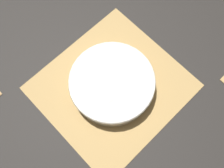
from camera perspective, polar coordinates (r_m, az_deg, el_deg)
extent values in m
plane|color=black|center=(0.85, 0.00, -0.64)|extent=(6.00, 6.00, 0.00)
cube|color=#A8844C|center=(0.85, 0.00, -0.57)|extent=(0.44, 0.41, 0.01)
cube|color=#3D2D19|center=(0.83, -8.86, -8.56)|extent=(0.01, 0.40, 0.00)
cube|color=#3D2D19|center=(0.83, -6.59, -6.53)|extent=(0.01, 0.40, 0.00)
cube|color=#3D2D19|center=(0.83, -4.35, -4.51)|extent=(0.01, 0.40, 0.00)
cube|color=#3D2D19|center=(0.84, -2.15, -2.51)|extent=(0.01, 0.40, 0.00)
cube|color=#3D2D19|center=(0.85, 0.00, -0.54)|extent=(0.01, 0.40, 0.00)
cube|color=#3D2D19|center=(0.86, 2.10, 1.39)|extent=(0.01, 0.40, 0.00)
cube|color=#3D2D19|center=(0.87, 4.15, 3.27)|extent=(0.01, 0.40, 0.00)
cube|color=#3D2D19|center=(0.89, 6.14, 5.08)|extent=(0.01, 0.40, 0.00)
cube|color=#3D2D19|center=(0.90, 8.07, 6.82)|extent=(0.01, 0.40, 0.00)
cylinder|color=silver|center=(0.82, 0.00, 0.13)|extent=(0.26, 0.26, 0.06)
torus|color=silver|center=(0.80, 0.00, 0.65)|extent=(0.27, 0.27, 0.01)
cylinder|color=beige|center=(0.80, -7.00, -0.35)|extent=(0.03, 0.03, 0.01)
cylinder|color=beige|center=(0.81, 6.00, -0.14)|extent=(0.03, 0.03, 0.01)
cylinder|color=beige|center=(0.84, -4.36, 5.39)|extent=(0.03, 0.03, 0.01)
cylinder|color=beige|center=(0.85, -2.62, 3.26)|extent=(0.02, 0.02, 0.01)
cylinder|color=beige|center=(0.85, -1.52, 5.83)|extent=(0.03, 0.03, 0.01)
cylinder|color=beige|center=(0.78, 2.29, -4.99)|extent=(0.03, 0.03, 0.01)
cylinder|color=beige|center=(0.82, 1.50, 1.43)|extent=(0.02, 0.02, 0.01)
cylinder|color=beige|center=(0.80, -3.59, 0.22)|extent=(0.02, 0.02, 0.01)
cylinder|color=beige|center=(0.80, 2.05, -6.15)|extent=(0.03, 0.03, 0.01)
cube|color=#EFEACC|center=(0.81, -2.02, 1.15)|extent=(0.03, 0.03, 0.03)
cube|color=#EFEACC|center=(0.83, -7.02, 0.84)|extent=(0.02, 0.02, 0.02)
cube|color=#EFEACC|center=(0.79, -0.59, -3.17)|extent=(0.02, 0.02, 0.02)
cube|color=#EFEACC|center=(0.86, 3.67, 5.28)|extent=(0.03, 0.03, 0.03)
cube|color=#EFEACC|center=(0.82, 6.62, -2.50)|extent=(0.03, 0.03, 0.03)
cube|color=#EFEACC|center=(0.84, 5.06, 2.65)|extent=(0.03, 0.03, 0.03)
cube|color=#EFEACC|center=(0.82, 0.73, 3.65)|extent=(0.02, 0.02, 0.02)
cube|color=#EFEACC|center=(0.84, -0.37, 6.82)|extent=(0.02, 0.02, 0.02)
cube|color=#EFEACC|center=(0.79, 5.20, -3.74)|extent=(0.02, 0.02, 0.02)
cube|color=#EFEACC|center=(0.78, -1.77, -5.87)|extent=(0.03, 0.03, 0.03)
cube|color=#EFEACC|center=(0.80, 2.66, -1.91)|extent=(0.02, 0.02, 0.02)
ellipsoid|color=orange|center=(0.83, -5.23, 1.26)|extent=(0.03, 0.01, 0.01)
ellipsoid|color=orange|center=(0.85, -2.24, 1.80)|extent=(0.02, 0.01, 0.01)
ellipsoid|color=red|center=(0.82, -5.36, -4.79)|extent=(0.03, 0.01, 0.01)
ellipsoid|color=orange|center=(0.82, 1.90, -1.07)|extent=(0.03, 0.01, 0.01)
ellipsoid|color=orange|center=(0.81, -0.70, -2.62)|extent=(0.03, 0.01, 0.01)
ellipsoid|color=orange|center=(0.84, 2.67, 2.02)|extent=(0.02, 0.01, 0.01)
ellipsoid|color=red|center=(0.82, 1.47, -3.50)|extent=(0.03, 0.02, 0.01)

